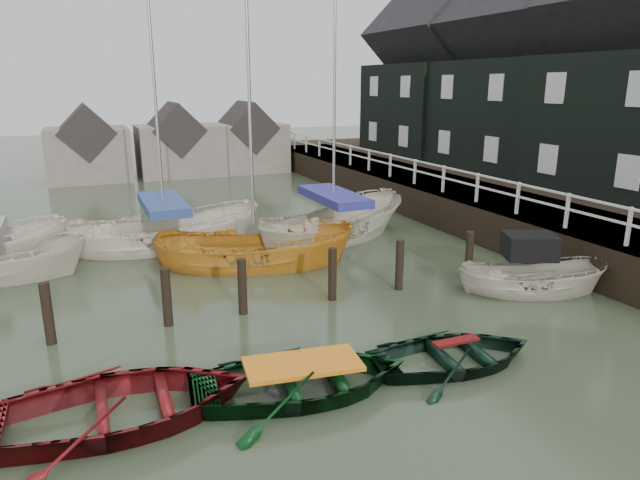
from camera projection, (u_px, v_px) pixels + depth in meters
name	position (u px, v px, depth m)	size (l,w,h in m)	color
ground	(339.00, 357.00, 11.81)	(120.00, 120.00, 0.00)	#313B25
pier	(443.00, 200.00, 24.06)	(3.04, 32.00, 2.70)	black
land_strip	(543.00, 206.00, 26.32)	(14.00, 38.00, 1.50)	black
quay_houses	(581.00, 78.00, 23.62)	(6.52, 28.14, 10.01)	black
mooring_pilings	(246.00, 294.00, 13.92)	(13.72, 0.22, 1.80)	black
far_sheds	(173.00, 145.00, 34.71)	(14.00, 4.08, 4.39)	#665B51
rowboat_red	(122.00, 422.00, 9.52)	(3.19, 4.47, 0.93)	#570C0E
rowboat_green	(303.00, 393.00, 10.43)	(2.87, 4.02, 0.83)	black
rowboat_dkgreen	(454.00, 365.00, 11.47)	(2.48, 3.48, 0.72)	black
motorboat	(530.00, 289.00, 15.37)	(4.20, 2.95, 2.36)	beige
sailboat_b	(166.00, 245.00, 19.68)	(6.68, 2.69, 12.75)	beige
sailboat_c	(255.00, 264.00, 17.81)	(6.62, 4.20, 9.64)	orange
sailboat_d	(333.00, 237.00, 20.80)	(7.24, 4.78, 12.31)	beige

